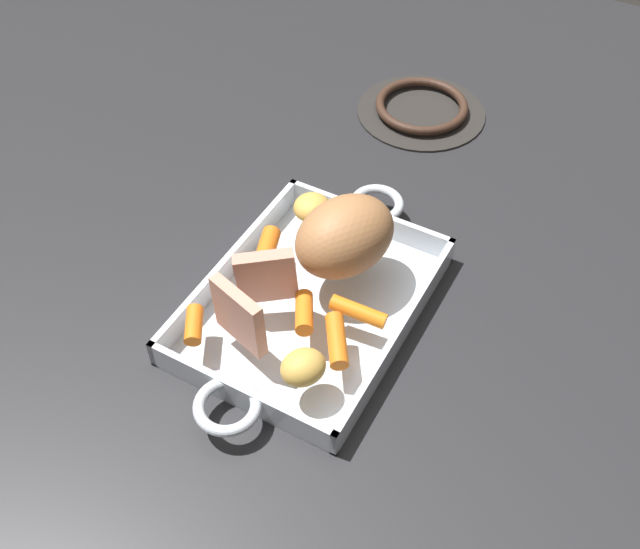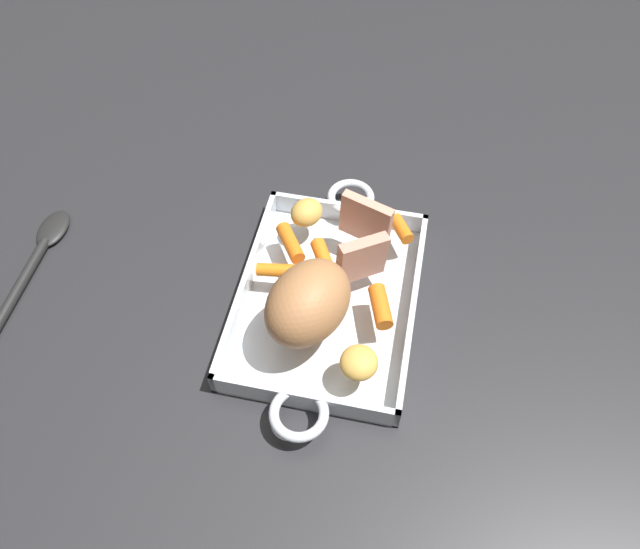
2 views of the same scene
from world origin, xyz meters
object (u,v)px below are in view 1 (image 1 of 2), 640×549
stove_burner_rear (421,108)px  roast_slice_outer (266,276)px  baby_carrot_short (304,312)px  pork_roast (345,236)px  potato_golden_small (303,367)px  baby_carrot_center_left (194,325)px  roast_slice_thick (239,316)px  baby_carrot_southeast (358,312)px  potato_whole (312,207)px  roasting_dish (311,303)px  baby_carrot_center_right (267,249)px  baby_carrot_long (337,341)px

stove_burner_rear → roast_slice_outer: bearing=0.9°
roast_slice_outer → baby_carrot_short: (0.01, 0.05, -0.02)m
pork_roast → potato_golden_small: bearing=13.2°
roast_slice_outer → baby_carrot_center_left: size_ratio=1.51×
stove_burner_rear → roast_slice_thick: bearing=1.4°
pork_roast → baby_carrot_southeast: bearing=38.5°
stove_burner_rear → baby_carrot_southeast: bearing=14.2°
roast_slice_thick → potato_golden_small: (0.01, 0.09, -0.02)m
baby_carrot_southeast → potato_whole: 0.18m
roasting_dish → baby_carrot_center_left: bearing=-35.6°
baby_carrot_center_right → potato_golden_small: potato_golden_small is taller
baby_carrot_long → pork_roast: bearing=-156.0°
baby_carrot_center_left → potato_golden_small: potato_golden_small is taller
baby_carrot_center_left → potato_whole: (-0.23, 0.02, 0.01)m
roasting_dish → baby_carrot_center_left: baby_carrot_center_left is taller
baby_carrot_center_right → baby_carrot_long: 0.16m
roasting_dish → baby_carrot_long: baby_carrot_long is taller
roast_slice_outer → baby_carrot_long: roast_slice_outer is taller
baby_carrot_center_left → stove_burner_rear: 0.56m
baby_carrot_center_right → potato_whole: size_ratio=1.23×
baby_carrot_center_left → potato_golden_small: bearing=91.8°
roasting_dish → stove_burner_rear: roasting_dish is taller
potato_whole → potato_golden_small: 0.25m
potato_golden_small → baby_carrot_southeast: bearing=172.5°
potato_golden_small → roast_slice_outer: bearing=-130.2°
baby_carrot_short → baby_carrot_long: same height
roast_slice_thick → baby_carrot_center_left: bearing=-71.0°
potato_golden_small → baby_carrot_center_right: bearing=-136.2°
stove_burner_rear → baby_carrot_center_right: bearing=-3.8°
pork_roast → stove_burner_rear: (-0.38, -0.06, -0.08)m
pork_roast → potato_whole: size_ratio=2.66×
potato_whole → roast_slice_thick: bearing=7.4°
roast_slice_outer → baby_carrot_southeast: bearing=102.3°
roast_slice_thick → potato_whole: roast_slice_thick is taller
roast_slice_thick → baby_carrot_center_left: roast_slice_thick is taller
baby_carrot_southeast → roast_slice_outer: bearing=-77.7°
baby_carrot_long → baby_carrot_southeast: bearing=178.0°
potato_whole → potato_golden_small: size_ratio=0.97×
baby_carrot_center_right → baby_carrot_southeast: bearing=77.4°
roast_slice_outer → potato_whole: size_ratio=1.41×
roast_slice_outer → stove_burner_rear: roast_slice_outer is taller
roast_slice_thick → potato_whole: 0.21m
baby_carrot_southeast → stove_burner_rear: (-0.45, -0.11, -0.04)m
baby_carrot_center_left → roast_slice_outer: bearing=151.5°
roast_slice_outer → baby_carrot_long: 0.11m
baby_carrot_short → potato_golden_small: bearing=29.1°
baby_carrot_southeast → potato_golden_small: (0.10, -0.01, 0.01)m
roast_slice_outer → roast_slice_thick: bearing=4.9°
baby_carrot_center_left → pork_roast: bearing=150.3°
baby_carrot_long → stove_burner_rear: (-0.50, -0.11, -0.04)m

